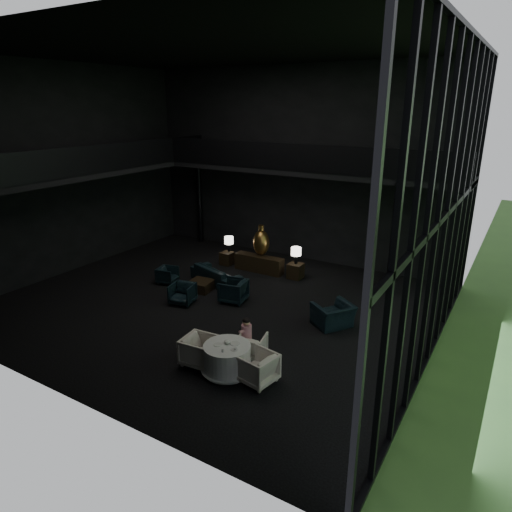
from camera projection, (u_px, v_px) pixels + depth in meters
The scene contains 35 objects.
floor at pixel (215, 304), 15.56m from camera, with size 14.00×12.00×0.02m, color black.
ceiling at pixel (207, 48), 13.01m from camera, with size 14.00×12.00×0.02m, color black.
wall_back at pixel (296, 166), 19.15m from camera, with size 14.00×0.04×8.00m, color black.
wall_front at pixel (39, 231), 9.41m from camera, with size 14.00×0.04×8.00m, color black.
wall_left at pixel (66, 171), 17.71m from camera, with size 0.04×12.00×8.00m, color black.
curtain_wall at pixel (447, 214), 10.88m from camera, with size 0.20×12.00×8.00m, color black, non-canonical shape.
mezzanine_left at pixel (83, 173), 17.22m from camera, with size 2.00×12.00×0.25m, color black.
mezzanine_back at pixel (308, 170), 17.85m from camera, with size 12.00×2.00×0.25m, color black.
railing_left at pixel (100, 158), 16.54m from camera, with size 0.06×12.00×1.00m, color black.
railing_back at pixel (297, 157), 16.85m from camera, with size 12.00×0.06×1.00m, color black.
column_nw at pixel (199, 201), 22.00m from camera, with size 0.24×0.24×4.00m, color black.
column_ne at pixel (394, 240), 15.82m from camera, with size 0.24×0.24×4.00m, color black.
console at pixel (259, 264), 18.47m from camera, with size 2.08×0.47×0.66m, color black.
bronze_urn at pixel (261, 242), 18.33m from camera, with size 0.66×0.66×1.24m.
side_table_left at pixel (227, 258), 19.30m from camera, with size 0.49×0.49×0.54m, color black.
table_lamp_left at pixel (229, 241), 19.21m from camera, with size 0.38×0.38×0.64m.
side_table_right at pixel (295, 271), 17.77m from camera, with size 0.54×0.54×0.59m, color black.
table_lamp_right at pixel (296, 252), 17.53m from camera, with size 0.39×0.39×0.66m.
sofa at pixel (216, 271), 17.30m from camera, with size 2.36×0.69×0.92m, color black.
lounge_armchair_west at pixel (167, 275), 17.28m from camera, with size 0.60×0.57×0.62m, color black.
lounge_armchair_east at pixel (233, 288), 15.61m from camera, with size 0.93×0.87×0.96m, color black.
lounge_armchair_south at pixel (182, 293), 15.48m from camera, with size 0.76×0.71×0.78m, color black.
window_armchair at pixel (333, 311), 13.86m from camera, with size 1.17×0.76×1.02m, color black.
coffee_table at pixel (201, 286), 16.66m from camera, with size 0.81×0.81×0.36m, color black.
dining_table at pixel (227, 360), 11.54m from camera, with size 1.36×1.36×0.75m.
dining_chair_north at pixel (252, 345), 12.25m from camera, with size 0.65×0.61×0.67m, color beige.
dining_chair_east at pixel (257, 365), 11.09m from camera, with size 0.90×0.84×0.92m, color beige.
dining_chair_west at pixel (199, 348), 11.85m from camera, with size 0.90×0.84×0.93m, color beige.
child at pixel (246, 329), 12.26m from camera, with size 0.29×0.29×0.61m.
plate_a at pixel (218, 345), 11.44m from camera, with size 0.21×0.21×0.01m, color white.
plate_b at pixel (235, 344), 11.48m from camera, with size 0.25×0.25×0.02m, color white.
saucer at pixel (234, 350), 11.21m from camera, with size 0.17×0.17×0.01m, color white.
coffee_cup at pixel (235, 348), 11.19m from camera, with size 0.08×0.08×0.06m, color white.
cereal_bowl at pixel (227, 342), 11.50m from camera, with size 0.17×0.17×0.09m, color white.
cream_pot at pixel (223, 351), 11.10m from camera, with size 0.06×0.06×0.07m, color #99999E.
Camera 1 is at (8.54, -11.46, 6.51)m, focal length 32.00 mm.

